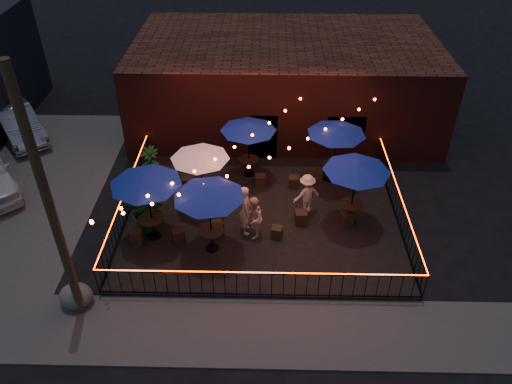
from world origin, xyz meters
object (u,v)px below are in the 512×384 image
at_px(cafe_table_0, 145,180).
at_px(utility_pole, 50,208).
at_px(boulder, 76,296).
at_px(cafe_table_3, 248,127).
at_px(cafe_table_4, 357,167).
at_px(cooler, 147,205).
at_px(cafe_table_5, 337,130).
at_px(cafe_table_2, 208,193).
at_px(cafe_table_1, 200,155).

bearing_deg(cafe_table_0, utility_pole, -115.65).
bearing_deg(cafe_table_0, boulder, -120.48).
bearing_deg(cafe_table_3, cafe_table_0, -129.30).
relative_size(cafe_table_4, cooler, 2.81).
height_order(cafe_table_0, cafe_table_4, cafe_table_0).
height_order(cafe_table_0, cafe_table_5, cafe_table_0).
relative_size(utility_pole, cafe_table_0, 3.01).
height_order(cafe_table_5, cooler, cafe_table_5).
xyz_separation_m(cafe_table_2, cafe_table_5, (4.52, 4.23, -0.06)).
distance_m(cafe_table_3, cafe_table_5, 3.43).
bearing_deg(cafe_table_4, cafe_table_0, -171.88).
bearing_deg(cooler, cafe_table_2, -25.83).
bearing_deg(utility_pole, boulder, 126.04).
height_order(cafe_table_0, cooler, cafe_table_0).
distance_m(utility_pole, cafe_table_3, 8.88).
distance_m(cooler, boulder, 4.46).
relative_size(cafe_table_1, cafe_table_5, 0.82).
distance_m(cafe_table_1, cooler, 2.75).
height_order(cafe_table_1, cafe_table_5, cafe_table_5).
relative_size(utility_pole, cafe_table_1, 3.34).
distance_m(utility_pole, cafe_table_4, 9.79).
height_order(utility_pole, cafe_table_0, utility_pole).
bearing_deg(boulder, cafe_table_4, 24.67).
xyz_separation_m(cafe_table_0, boulder, (-1.80, -3.06, -2.21)).
relative_size(cafe_table_1, boulder, 2.50).
relative_size(cafe_table_3, cooler, 2.67).
distance_m(cafe_table_1, boulder, 6.33).
bearing_deg(boulder, cafe_table_1, 56.20).
distance_m(utility_pole, cafe_table_1, 6.36).
bearing_deg(cafe_table_5, cafe_table_1, -161.54).
bearing_deg(boulder, cafe_table_0, 59.52).
bearing_deg(utility_pole, cooler, 75.83).
bearing_deg(cafe_table_4, cafe_table_2, -162.06).
distance_m(utility_pole, cafe_table_2, 4.85).
distance_m(cafe_table_2, cooler, 3.67).
distance_m(cafe_table_3, boulder, 8.86).
bearing_deg(cafe_table_1, cafe_table_3, 49.99).
distance_m(cafe_table_2, cafe_table_5, 6.19).
bearing_deg(cafe_table_3, cafe_table_1, -130.01).
relative_size(cafe_table_1, cafe_table_3, 0.97).
xyz_separation_m(utility_pole, boulder, (-0.20, 0.27, -3.63)).
height_order(cafe_table_3, cafe_table_5, cafe_table_5).
height_order(cafe_table_2, boulder, cafe_table_2).
distance_m(cafe_table_1, cafe_table_3, 2.62).
bearing_deg(cooler, cafe_table_3, 45.50).
xyz_separation_m(cafe_table_0, cafe_table_3, (3.23, 3.95, -0.18)).
xyz_separation_m(cafe_table_0, cafe_table_4, (7.05, 1.01, -0.06)).
bearing_deg(boulder, cafe_table_5, 38.43).
xyz_separation_m(cooler, boulder, (-1.34, -4.24, -0.24)).
xyz_separation_m(cafe_table_4, boulder, (-8.85, -4.06, -2.14)).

